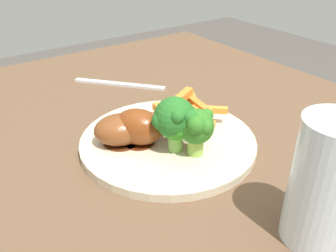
{
  "coord_description": "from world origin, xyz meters",
  "views": [
    {
      "loc": [
        0.32,
        -0.3,
        1.03
      ],
      "look_at": [
        -0.05,
        -0.03,
        0.78
      ],
      "focal_mm": 38.83,
      "sensor_mm": 36.0,
      "label": 1
    }
  ],
  "objects_px": {
    "carrot_fries_pile": "(186,112)",
    "fork": "(119,84)",
    "dinner_plate": "(168,141)",
    "broccoli_floret_middle": "(175,118)",
    "water_glass": "(325,184)",
    "chicken_drumstick_near": "(141,128)",
    "broccoli_floret_front": "(177,123)",
    "dining_table": "(204,214)",
    "broccoli_floret_back": "(198,127)",
    "chicken_drumstick_far": "(123,129)"
  },
  "relations": [
    {
      "from": "dining_table",
      "to": "broccoli_floret_front",
      "type": "height_order",
      "value": "broccoli_floret_front"
    },
    {
      "from": "dining_table",
      "to": "chicken_drumstick_far",
      "type": "height_order",
      "value": "chicken_drumstick_far"
    },
    {
      "from": "dining_table",
      "to": "dinner_plate",
      "type": "xyz_separation_m",
      "value": [
        -0.05,
        -0.03,
        0.12
      ]
    },
    {
      "from": "broccoli_floret_front",
      "to": "chicken_drumstick_near",
      "type": "height_order",
      "value": "broccoli_floret_front"
    },
    {
      "from": "fork",
      "to": "water_glass",
      "type": "distance_m",
      "value": 0.48
    },
    {
      "from": "water_glass",
      "to": "chicken_drumstick_near",
      "type": "bearing_deg",
      "value": -166.57
    },
    {
      "from": "broccoli_floret_front",
      "to": "broccoli_floret_back",
      "type": "distance_m",
      "value": 0.03
    },
    {
      "from": "broccoli_floret_middle",
      "to": "carrot_fries_pile",
      "type": "relative_size",
      "value": 0.71
    },
    {
      "from": "broccoli_floret_middle",
      "to": "broccoli_floret_back",
      "type": "bearing_deg",
      "value": 32.92
    },
    {
      "from": "carrot_fries_pile",
      "to": "chicken_drumstick_near",
      "type": "height_order",
      "value": "chicken_drumstick_near"
    },
    {
      "from": "dining_table",
      "to": "chicken_drumstick_near",
      "type": "distance_m",
      "value": 0.18
    },
    {
      "from": "chicken_drumstick_far",
      "to": "fork",
      "type": "xyz_separation_m",
      "value": [
        -0.21,
        0.11,
        -0.03
      ]
    },
    {
      "from": "carrot_fries_pile",
      "to": "dinner_plate",
      "type": "bearing_deg",
      "value": -67.56
    },
    {
      "from": "dinner_plate",
      "to": "chicken_drumstick_near",
      "type": "relative_size",
      "value": 2.29
    },
    {
      "from": "broccoli_floret_back",
      "to": "water_glass",
      "type": "bearing_deg",
      "value": 3.92
    },
    {
      "from": "carrot_fries_pile",
      "to": "chicken_drumstick_near",
      "type": "relative_size",
      "value": 0.99
    },
    {
      "from": "chicken_drumstick_near",
      "to": "broccoli_floret_back",
      "type": "bearing_deg",
      "value": 34.01
    },
    {
      "from": "dining_table",
      "to": "chicken_drumstick_near",
      "type": "xyz_separation_m",
      "value": [
        -0.07,
        -0.07,
        0.15
      ]
    },
    {
      "from": "broccoli_floret_middle",
      "to": "dining_table",
      "type": "bearing_deg",
      "value": 59.31
    },
    {
      "from": "dinner_plate",
      "to": "water_glass",
      "type": "height_order",
      "value": "water_glass"
    },
    {
      "from": "dining_table",
      "to": "dinner_plate",
      "type": "relative_size",
      "value": 4.24
    },
    {
      "from": "broccoli_floret_middle",
      "to": "chicken_drumstick_near",
      "type": "distance_m",
      "value": 0.06
    },
    {
      "from": "carrot_fries_pile",
      "to": "broccoli_floret_back",
      "type": "bearing_deg",
      "value": -27.48
    },
    {
      "from": "dinner_plate",
      "to": "fork",
      "type": "relative_size",
      "value": 1.35
    },
    {
      "from": "broccoli_floret_back",
      "to": "broccoli_floret_front",
      "type": "bearing_deg",
      "value": -144.89
    },
    {
      "from": "dinner_plate",
      "to": "water_glass",
      "type": "bearing_deg",
      "value": 4.71
    },
    {
      "from": "dinner_plate",
      "to": "broccoli_floret_back",
      "type": "distance_m",
      "value": 0.08
    },
    {
      "from": "chicken_drumstick_near",
      "to": "water_glass",
      "type": "distance_m",
      "value": 0.25
    },
    {
      "from": "broccoli_floret_front",
      "to": "broccoli_floret_middle",
      "type": "bearing_deg",
      "value": -163.41
    },
    {
      "from": "fork",
      "to": "broccoli_floret_middle",
      "type": "bearing_deg",
      "value": -53.2
    },
    {
      "from": "dining_table",
      "to": "broccoli_floret_middle",
      "type": "relative_size",
      "value": 13.84
    },
    {
      "from": "water_glass",
      "to": "fork",
      "type": "bearing_deg",
      "value": 176.18
    },
    {
      "from": "carrot_fries_pile",
      "to": "chicken_drumstick_near",
      "type": "xyz_separation_m",
      "value": [
        0.01,
        -0.09,
        0.01
      ]
    },
    {
      "from": "dinner_plate",
      "to": "broccoli_floret_middle",
      "type": "bearing_deg",
      "value": -19.36
    },
    {
      "from": "dining_table",
      "to": "broccoli_floret_back",
      "type": "relative_size",
      "value": 16.45
    },
    {
      "from": "dinner_plate",
      "to": "chicken_drumstick_near",
      "type": "distance_m",
      "value": 0.05
    },
    {
      "from": "broccoli_floret_front",
      "to": "dining_table",
      "type": "bearing_deg",
      "value": 62.68
    },
    {
      "from": "chicken_drumstick_far",
      "to": "water_glass",
      "type": "height_order",
      "value": "water_glass"
    },
    {
      "from": "chicken_drumstick_far",
      "to": "broccoli_floret_middle",
      "type": "bearing_deg",
      "value": 39.19
    },
    {
      "from": "broccoli_floret_middle",
      "to": "broccoli_floret_front",
      "type": "bearing_deg",
      "value": 16.59
    },
    {
      "from": "broccoli_floret_middle",
      "to": "fork",
      "type": "height_order",
      "value": "broccoli_floret_middle"
    },
    {
      "from": "dinner_plate",
      "to": "broccoli_floret_back",
      "type": "bearing_deg",
      "value": 7.07
    },
    {
      "from": "broccoli_floret_back",
      "to": "carrot_fries_pile",
      "type": "bearing_deg",
      "value": 152.52
    },
    {
      "from": "broccoli_floret_middle",
      "to": "fork",
      "type": "distance_m",
      "value": 0.28
    },
    {
      "from": "carrot_fries_pile",
      "to": "fork",
      "type": "distance_m",
      "value": 0.22
    },
    {
      "from": "dinner_plate",
      "to": "carrot_fries_pile",
      "type": "height_order",
      "value": "carrot_fries_pile"
    },
    {
      "from": "dinner_plate",
      "to": "broccoli_floret_back",
      "type": "height_order",
      "value": "broccoli_floret_back"
    },
    {
      "from": "chicken_drumstick_far",
      "to": "fork",
      "type": "height_order",
      "value": "chicken_drumstick_far"
    },
    {
      "from": "broccoli_floret_middle",
      "to": "fork",
      "type": "bearing_deg",
      "value": 167.21
    },
    {
      "from": "broccoli_floret_front",
      "to": "fork",
      "type": "xyz_separation_m",
      "value": [
        -0.27,
        0.06,
        -0.05
      ]
    }
  ]
}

